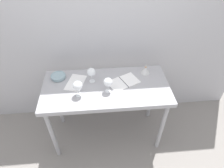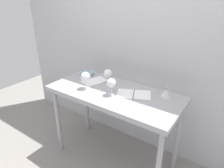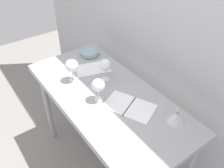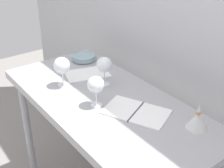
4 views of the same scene
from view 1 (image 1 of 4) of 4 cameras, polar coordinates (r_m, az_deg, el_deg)
ground_plane at (r=2.83m, az=-1.40°, el=-14.11°), size 6.00×6.00×0.00m
back_wall at (r=2.31m, az=-2.81°, el=15.07°), size 3.80×0.04×2.60m
steel_counter at (r=2.21m, az=-1.73°, el=-2.71°), size 1.40×0.65×0.90m
wine_glass_near_left at (r=1.98m, az=-10.05°, el=-0.57°), size 0.10×0.10×0.18m
wine_glass_far_left at (r=2.13m, az=-6.08°, el=3.44°), size 0.09×0.09×0.18m
wine_glass_near_center at (r=2.00m, az=-1.18°, el=0.49°), size 0.09×0.09×0.18m
open_notebook at (r=2.19m, az=3.41°, el=0.61°), size 0.39×0.33×0.01m
tasting_sheet_upper at (r=2.22m, az=-10.60°, el=0.44°), size 0.25×0.32×0.00m
tasting_bowl at (r=2.31m, az=-15.50°, el=2.19°), size 0.17×0.17×0.04m
decanter_funnel at (r=2.33m, az=9.76°, el=4.13°), size 0.11×0.11×0.13m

